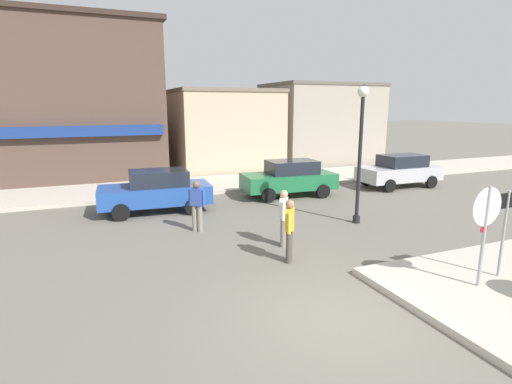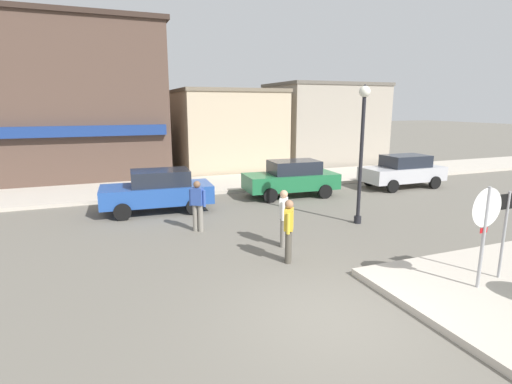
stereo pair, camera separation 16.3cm
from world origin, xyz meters
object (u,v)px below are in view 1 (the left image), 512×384
at_px(pedestrian_crossing_far, 284,216).
at_px(pedestrian_crossing_near, 289,229).
at_px(stop_sign, 485,223).
at_px(parked_car_nearest, 156,191).
at_px(one_way_sign, 504,225).
at_px(lamp_post, 361,135).
at_px(pedestrian_kerb_side, 197,205).
at_px(parked_car_second, 289,178).
at_px(parked_car_third, 400,170).

bearing_deg(pedestrian_crossing_far, pedestrian_crossing_near, -109.04).
height_order(stop_sign, parked_car_nearest, stop_sign).
xyz_separation_m(stop_sign, one_way_sign, (0.86, 0.18, -0.19)).
xyz_separation_m(lamp_post, parked_car_nearest, (-6.01, 4.01, -2.15)).
xyz_separation_m(stop_sign, pedestrian_kerb_side, (-4.45, 6.35, -0.65)).
distance_m(one_way_sign, pedestrian_crossing_far, 5.23).
bearing_deg(lamp_post, stop_sign, -98.11).
distance_m(one_way_sign, parked_car_second, 9.61).
xyz_separation_m(stop_sign, parked_car_nearest, (-5.27, 9.25, -0.71)).
height_order(pedestrian_crossing_far, pedestrian_kerb_side, same).
relative_size(lamp_post, parked_car_third, 1.13).
relative_size(one_way_sign, parked_car_third, 0.52).
bearing_deg(pedestrian_crossing_far, pedestrian_kerb_side, 130.68).
distance_m(pedestrian_crossing_near, pedestrian_kerb_side, 3.66).
height_order(stop_sign, one_way_sign, stop_sign).
height_order(lamp_post, pedestrian_crossing_near, lamp_post).
bearing_deg(parked_car_third, lamp_post, -142.60).
xyz_separation_m(one_way_sign, lamp_post, (-0.11, 5.06, 1.63)).
relative_size(pedestrian_crossing_near, pedestrian_kerb_side, 1.00).
height_order(lamp_post, parked_car_nearest, lamp_post).
height_order(parked_car_third, pedestrian_kerb_side, pedestrian_kerb_side).
distance_m(parked_car_second, pedestrian_kerb_side, 6.02).
bearing_deg(parked_car_nearest, stop_sign, -60.36).
relative_size(stop_sign, parked_car_nearest, 0.56).
bearing_deg(pedestrian_kerb_side, parked_car_second, 34.58).
xyz_separation_m(lamp_post, pedestrian_crossing_near, (-3.67, -2.22, -2.09)).
bearing_deg(pedestrian_kerb_side, one_way_sign, -49.30).
xyz_separation_m(parked_car_second, parked_car_third, (5.87, -0.22, 0.00)).
relative_size(one_way_sign, pedestrian_crossing_far, 1.30).
distance_m(stop_sign, lamp_post, 5.49).
xyz_separation_m(one_way_sign, parked_car_nearest, (-6.12, 9.07, -0.52)).
distance_m(stop_sign, parked_car_second, 9.81).
relative_size(parked_car_second, pedestrian_kerb_side, 2.55).
bearing_deg(parked_car_nearest, parked_car_third, 1.47).
height_order(lamp_post, pedestrian_crossing_far, lamp_post).
distance_m(parked_car_second, pedestrian_crossing_far, 6.41).
height_order(parked_car_nearest, pedestrian_kerb_side, pedestrian_kerb_side).
xyz_separation_m(parked_car_third, pedestrian_crossing_near, (-9.30, -6.52, 0.06)).
relative_size(parked_car_third, pedestrian_crossing_far, 2.49).
bearing_deg(one_way_sign, pedestrian_crossing_near, 143.02).
relative_size(lamp_post, pedestrian_crossing_near, 2.82).
height_order(one_way_sign, parked_car_third, one_way_sign).
bearing_deg(parked_car_second, stop_sign, -92.96).
height_order(stop_sign, parked_car_third, stop_sign).
xyz_separation_m(one_way_sign, parked_car_third, (5.52, 9.37, -0.52)).
height_order(lamp_post, parked_car_second, lamp_post).
xyz_separation_m(one_way_sign, parked_car_second, (-0.35, 9.59, -0.52)).
bearing_deg(stop_sign, parked_car_nearest, 119.64).
bearing_deg(pedestrian_crossing_near, one_way_sign, -36.98).
xyz_separation_m(parked_car_second, pedestrian_crossing_near, (-3.43, -6.74, 0.06)).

